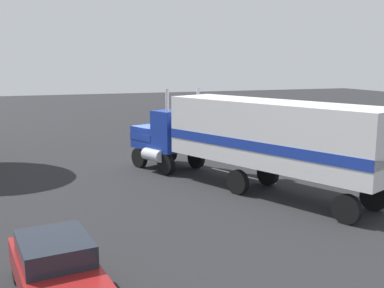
# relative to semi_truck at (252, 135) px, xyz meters

# --- Properties ---
(ground_plane) EXTENTS (120.00, 120.00, 0.00)m
(ground_plane) POSITION_rel_semi_truck_xyz_m (6.50, 2.81, -2.52)
(ground_plane) COLOR #232326
(lane_stripe_near) EXTENTS (4.14, 1.80, 0.01)m
(lane_stripe_near) POSITION_rel_semi_truck_xyz_m (2.42, -0.69, -2.52)
(lane_stripe_near) COLOR silver
(lane_stripe_near) RESTS_ON ground_plane
(lane_stripe_mid) EXTENTS (4.16, 1.74, 0.01)m
(lane_stripe_mid) POSITION_rel_semi_truck_xyz_m (6.98, -3.01, -2.52)
(lane_stripe_mid) COLOR silver
(lane_stripe_mid) RESTS_ON ground_plane
(lane_stripe_far) EXTENTS (4.03, 2.06, 0.01)m
(lane_stripe_far) POSITION_rel_semi_truck_xyz_m (6.07, -5.17, -2.52)
(lane_stripe_far) COLOR silver
(lane_stripe_far) RESTS_ON ground_plane
(semi_truck) EXTENTS (13.95, 8.03, 4.50)m
(semi_truck) POSITION_rel_semi_truck_xyz_m (0.00, 0.00, 0.00)
(semi_truck) COLOR #193399
(semi_truck) RESTS_ON ground_plane
(person_bystander) EXTENTS (0.43, 0.48, 1.63)m
(person_bystander) POSITION_rel_semi_truck_xyz_m (1.39, -1.74, -1.63)
(person_bystander) COLOR black
(person_bystander) RESTS_ON ground_plane
(parked_car) EXTENTS (4.60, 2.37, 1.57)m
(parked_car) POSITION_rel_semi_truck_xyz_m (-7.42, 9.15, -1.72)
(parked_car) COLOR maroon
(parked_car) RESTS_ON ground_plane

